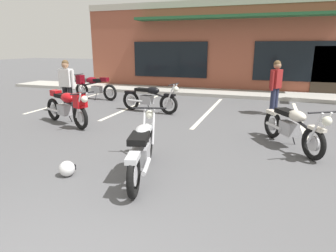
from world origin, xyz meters
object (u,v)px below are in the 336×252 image
motorcycle_green_cafe_racer (68,106)px  helmet_on_pavement (67,169)px  person_near_building (276,84)px  motorcycle_red_sportbike (93,86)px  motorcycle_blue_standard (292,127)px  person_in_black_shirt (67,83)px  motorcycle_silver_naked (150,98)px  motorcycle_foreground_classic (142,149)px

motorcycle_green_cafe_racer → helmet_on_pavement: (2.03, -2.75, -0.40)m
motorcycle_green_cafe_racer → person_near_building: (5.27, 3.17, 0.42)m
motorcycle_red_sportbike → helmet_on_pavement: (3.70, -6.57, -0.40)m
motorcycle_blue_standard → person_in_black_shirt: bearing=168.1°
motorcycle_red_sportbike → motorcycle_green_cafe_racer: (1.66, -3.82, 0.00)m
motorcycle_green_cafe_racer → helmet_on_pavement: bearing=-53.5°
motorcycle_silver_naked → motorcycle_blue_standard: same height
motorcycle_foreground_classic → motorcycle_red_sportbike: (-4.86, 6.13, 0.07)m
helmet_on_pavement → motorcycle_red_sportbike: bearing=119.4°
motorcycle_silver_naked → person_in_black_shirt: bearing=-160.0°
motorcycle_silver_naked → motorcycle_green_cafe_racer: (-1.45, -2.25, 0.07)m
motorcycle_red_sportbike → motorcycle_green_cafe_racer: 4.16m
motorcycle_foreground_classic → person_near_building: person_near_building is taller
motorcycle_red_sportbike → helmet_on_pavement: 7.55m
motorcycle_foreground_classic → person_near_building: 5.88m
motorcycle_foreground_classic → motorcycle_blue_standard: size_ratio=1.10×
motorcycle_blue_standard → motorcycle_green_cafe_racer: size_ratio=0.95×
motorcycle_foreground_classic → helmet_on_pavement: size_ratio=7.97×
motorcycle_blue_standard → person_near_building: 3.26m
motorcycle_foreground_classic → motorcycle_green_cafe_racer: (-3.20, 2.31, 0.07)m
motorcycle_foreground_classic → helmet_on_pavement: (-1.16, -0.44, -0.33)m
motorcycle_foreground_classic → motorcycle_red_sportbike: bearing=128.4°
motorcycle_foreground_classic → person_in_black_shirt: bearing=139.0°
person_near_building → helmet_on_pavement: size_ratio=6.44×
motorcycle_blue_standard → helmet_on_pavement: bearing=-142.7°
motorcycle_foreground_classic → motorcycle_red_sportbike: 7.82m
motorcycle_green_cafe_racer → person_in_black_shirt: person_in_black_shirt is taller
motorcycle_green_cafe_racer → helmet_on_pavement: motorcycle_green_cafe_racer is taller
motorcycle_blue_standard → person_in_black_shirt: (-6.61, 1.39, 0.49)m
motorcycle_green_cafe_racer → motorcycle_blue_standard: bearing=-0.4°
motorcycle_blue_standard → person_in_black_shirt: person_in_black_shirt is taller
motorcycle_silver_naked → person_in_black_shirt: 2.67m
motorcycle_foreground_classic → motorcycle_silver_naked: same height
motorcycle_red_sportbike → motorcycle_silver_naked: size_ratio=1.00×
motorcycle_silver_naked → helmet_on_pavement: motorcycle_silver_naked is taller
motorcycle_silver_naked → motorcycle_green_cafe_racer: 2.68m
motorcycle_silver_naked → motorcycle_foreground_classic: bearing=-69.0°
motorcycle_foreground_classic → helmet_on_pavement: bearing=-159.3°
motorcycle_silver_naked → motorcycle_blue_standard: 4.73m
person_near_building → motorcycle_red_sportbike: bearing=174.7°
motorcycle_red_sportbike → person_near_building: person_near_building is taller
motorcycle_blue_standard → person_in_black_shirt: 6.77m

